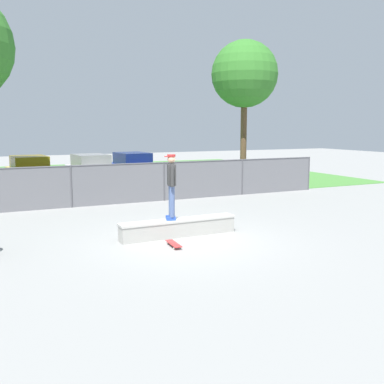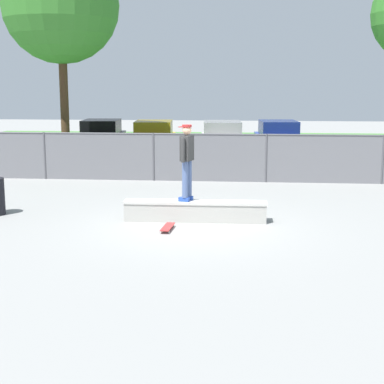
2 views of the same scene
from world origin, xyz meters
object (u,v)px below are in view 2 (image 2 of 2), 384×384
object	(u,v)px
car_black	(101,138)
car_blue	(278,139)
car_yellow	(154,139)
car_white	(222,140)
skateboarder	(187,159)
tree_near_left	(61,5)
skateboard	(168,227)
concrete_ledge	(195,211)

from	to	relation	value
car_black	car_blue	world-z (taller)	same
car_black	car_yellow	distance (m)	2.60
car_white	car_yellow	bearing A→B (deg)	179.66
skateboarder	car_white	xyz separation A→B (m)	(0.36, 11.99, -0.69)
car_white	car_blue	distance (m)	2.57
tree_near_left	car_blue	bearing A→B (deg)	28.67
skateboard	car_white	world-z (taller)	car_white
car_white	skateboard	bearing A→B (deg)	-93.14
skateboarder	car_yellow	distance (m)	12.33
tree_near_left	skateboard	bearing A→B (deg)	-60.34
skateboard	tree_near_left	bearing A→B (deg)	119.66
skateboard	car_blue	xyz separation A→B (m)	(3.20, 13.57, 0.77)
car_yellow	car_white	bearing A→B (deg)	-0.34
concrete_ledge	car_blue	distance (m)	12.91
car_black	car_yellow	bearing A→B (deg)	-13.31
skateboarder	car_blue	xyz separation A→B (m)	(2.85, 12.61, -0.69)
tree_near_left	car_yellow	world-z (taller)	tree_near_left
car_black	car_white	distance (m)	5.63
skateboarder	car_blue	distance (m)	12.95
skateboard	tree_near_left	size ratio (longest dim) A/B	0.10
concrete_ledge	car_black	size ratio (longest dim) A/B	0.80
skateboarder	car_white	world-z (taller)	skateboarder
car_black	car_white	bearing A→B (deg)	-6.30
skateboarder	car_blue	size ratio (longest dim) A/B	0.42
skateboard	car_yellow	world-z (taller)	car_yellow
concrete_ledge	skateboarder	distance (m)	1.29
concrete_ledge	car_white	bearing A→B (deg)	89.23
skateboarder	car_black	bearing A→B (deg)	112.55
skateboard	car_blue	distance (m)	13.97
skateboarder	concrete_ledge	bearing A→B (deg)	-4.02
concrete_ledge	tree_near_left	xyz separation A→B (m)	(-5.69, 8.07, 5.89)
car_white	concrete_ledge	bearing A→B (deg)	-90.77
car_yellow	car_blue	distance (m)	5.59
car_blue	tree_near_left	bearing A→B (deg)	-151.33
car_black	car_blue	distance (m)	8.09
car_yellow	skateboard	bearing A→B (deg)	-79.71
skateboard	car_yellow	size ratio (longest dim) A/B	0.19
tree_near_left	car_white	distance (m)	8.82
skateboarder	car_white	bearing A→B (deg)	88.26
skateboarder	skateboard	xyz separation A→B (m)	(-0.35, -0.96, -1.46)
tree_near_left	concrete_ledge	bearing A→B (deg)	-54.83
skateboarder	skateboard	distance (m)	1.78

